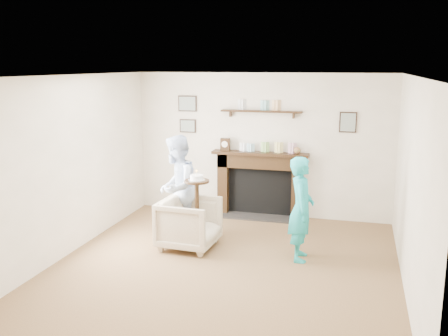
{
  "coord_description": "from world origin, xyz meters",
  "views": [
    {
      "loc": [
        1.63,
        -5.97,
        2.64
      ],
      "look_at": [
        -0.24,
        0.9,
        1.15
      ],
      "focal_mm": 40.0,
      "sensor_mm": 36.0,
      "label": 1
    }
  ],
  "objects_px": {
    "armchair": "(190,247)",
    "woman": "(300,259)",
    "pedestal_table": "(197,200)",
    "man": "(178,238)"
  },
  "relations": [
    {
      "from": "armchair",
      "to": "woman",
      "type": "xyz_separation_m",
      "value": [
        1.62,
        -0.03,
        0.0
      ]
    },
    {
      "from": "woman",
      "to": "pedestal_table",
      "type": "bearing_deg",
      "value": 81.29
    },
    {
      "from": "man",
      "to": "woman",
      "type": "height_order",
      "value": "man"
    },
    {
      "from": "armchair",
      "to": "woman",
      "type": "bearing_deg",
      "value": -87.51
    },
    {
      "from": "armchair",
      "to": "man",
      "type": "height_order",
      "value": "man"
    },
    {
      "from": "pedestal_table",
      "to": "man",
      "type": "bearing_deg",
      "value": 147.69
    },
    {
      "from": "man",
      "to": "woman",
      "type": "xyz_separation_m",
      "value": [
        1.91,
        -0.33,
        0.0
      ]
    },
    {
      "from": "woman",
      "to": "pedestal_table",
      "type": "xyz_separation_m",
      "value": [
        -1.51,
        0.07,
        0.71
      ]
    },
    {
      "from": "armchair",
      "to": "woman",
      "type": "height_order",
      "value": "woman"
    },
    {
      "from": "armchair",
      "to": "man",
      "type": "relative_size",
      "value": 0.5
    }
  ]
}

